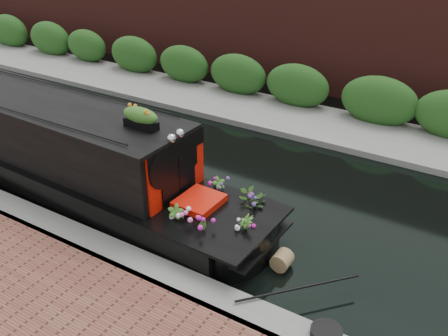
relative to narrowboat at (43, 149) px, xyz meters
The scene contains 8 objects.
ground 3.74m from the narrowboat, 30.80° to the left, with size 80.00×80.00×0.00m, color black.
near_bank_coping 3.54m from the narrowboat, 24.35° to the right, with size 40.00×0.60×0.50m, color slate.
far_bank_path 6.88m from the narrowboat, 62.62° to the left, with size 40.00×2.40×0.34m, color slate.
far_hedge 7.69m from the narrowboat, 65.72° to the left, with size 40.00×1.10×2.80m, color #214D19.
far_brick_wall 9.64m from the narrowboat, 70.88° to the left, with size 40.00×1.00×8.00m, color #4A1D19.
narrowboat is the anchor object (origin of this frame).
rope_fender 5.98m from the narrowboat, ahead, with size 0.33×0.33×0.33m, color olive.
coiled_mooring_rope 7.39m from the narrowboat, 10.04° to the right, with size 0.46×0.46×0.12m, color black.
Camera 1 is at (5.54, -8.24, 5.72)m, focal length 40.00 mm.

